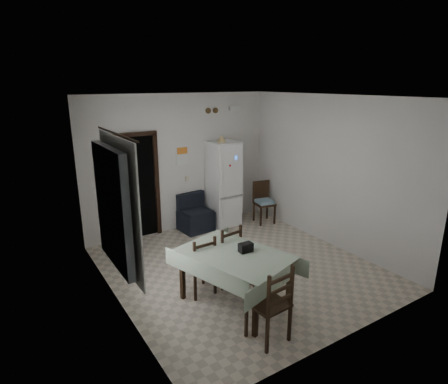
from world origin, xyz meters
TOP-DOWN VIEW (x-y plane):
  - ground at (0.00, 0.00)m, footprint 4.50×4.50m
  - ceiling at (0.00, 0.00)m, footprint 4.20×4.50m
  - wall_back at (0.00, 2.25)m, footprint 4.20×0.02m
  - wall_front at (0.00, -2.25)m, footprint 4.20×0.02m
  - wall_left at (-2.10, 0.00)m, footprint 0.02×4.50m
  - wall_right at (2.10, 0.00)m, footprint 0.02×4.50m
  - doorway at (-1.05, 2.45)m, footprint 1.06×0.52m
  - window_recess at (-2.15, -0.20)m, footprint 0.10×1.20m
  - curtain at (-2.04, -0.20)m, footprint 0.02×1.45m
  - curtain_rod at (-2.03, -0.20)m, footprint 0.02×1.60m
  - calendar at (0.05, 2.24)m, footprint 0.28×0.02m
  - calendar_image at (0.05, 2.23)m, footprint 0.24×0.01m
  - light_switch at (0.15, 2.24)m, footprint 0.08×0.02m
  - vent_left at (0.70, 2.23)m, footprint 0.12×0.03m
  - vent_right at (0.88, 2.23)m, footprint 0.12×0.03m
  - emergency_light at (1.35, 2.21)m, footprint 0.25×0.07m
  - fridge at (0.89, 1.93)m, footprint 0.61×0.61m
  - tan_cone at (0.82, 1.89)m, footprint 0.21×0.21m
  - navy_seat at (0.18, 1.93)m, footprint 0.70×0.68m
  - corner_chair at (1.73, 1.50)m, footprint 0.47×0.47m
  - dining_table at (-0.69, -0.87)m, footprint 1.41×1.76m
  - black_bag at (-0.53, -0.90)m, footprint 0.20×0.12m
  - dining_chair_far_left at (-0.97, -0.32)m, footprint 0.42×0.42m
  - dining_chair_far_right at (-0.48, -0.26)m, footprint 0.47×0.47m
  - dining_chair_near_head at (-0.77, -1.74)m, footprint 0.48×0.48m

SIDE VIEW (x-z plane):
  - ground at x=0.00m, z-range 0.00..0.00m
  - navy_seat at x=0.18m, z-range 0.00..0.79m
  - dining_table at x=-0.69m, z-range 0.00..0.80m
  - dining_chair_far_left at x=-0.97m, z-range 0.00..0.94m
  - corner_chair at x=1.73m, z-range 0.00..0.95m
  - dining_chair_far_right at x=-0.48m, z-range 0.00..0.99m
  - dining_chair_near_head at x=-0.77m, z-range 0.00..1.03m
  - black_bag at x=-0.53m, z-range 0.80..0.93m
  - fridge at x=0.89m, z-range 0.00..1.88m
  - doorway at x=-1.05m, z-range -0.05..2.17m
  - light_switch at x=0.15m, z-range 1.04..1.16m
  - wall_back at x=0.00m, z-range 0.00..2.90m
  - wall_front at x=0.00m, z-range 0.00..2.90m
  - wall_left at x=-2.10m, z-range 0.00..2.90m
  - wall_right at x=2.10m, z-range 0.00..2.90m
  - window_recess at x=-2.15m, z-range 0.75..2.35m
  - curtain at x=-2.04m, z-range 0.62..2.48m
  - calendar at x=0.05m, z-range 1.42..1.82m
  - calendar_image at x=0.05m, z-range 1.65..1.79m
  - tan_cone at x=0.82m, z-range 1.88..2.04m
  - curtain_rod at x=-2.03m, z-range 2.49..2.51m
  - vent_left at x=0.70m, z-range 2.46..2.58m
  - vent_right at x=0.88m, z-range 2.46..2.58m
  - emergency_light at x=1.35m, z-range 2.50..2.59m
  - ceiling at x=0.00m, z-range 2.89..2.91m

